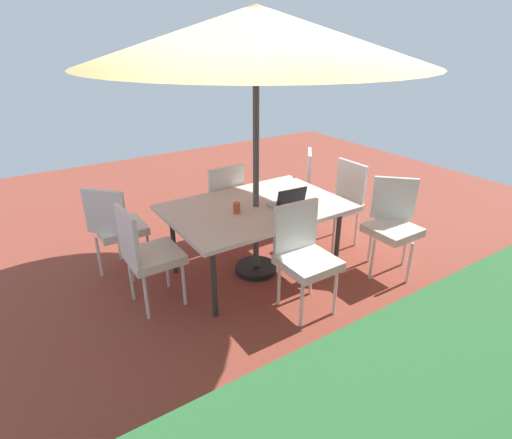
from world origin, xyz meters
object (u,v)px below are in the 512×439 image
dining_table (256,210)px  laptop (287,202)px  patio_umbrella (256,36)px  chair_northwest (393,222)px  chair_south (221,200)px  cup (237,208)px  chair_north (304,253)px  chair_southeast (117,225)px  chair_southwest (297,184)px  chair_east (147,252)px  chair_west (340,200)px

dining_table → laptop: bearing=142.0°
patio_umbrella → chair_northwest: bearing=148.6°
dining_table → chair_south: chair_south is taller
patio_umbrella → cup: patio_umbrella is taller
chair_north → chair_northwest: bearing=5.1°
chair_southeast → chair_south: (-1.22, -0.04, 0.00)m
dining_table → laptop: size_ratio=5.13×
chair_northwest → chair_southwest: bearing=138.4°
chair_northwest → chair_east: 2.45m
chair_southeast → chair_north: bearing=177.7°
dining_table → cup: (0.25, 0.05, 0.10)m
dining_table → chair_west: size_ratio=1.78×
chair_southwest → laptop: 1.28m
chair_southeast → cup: size_ratio=9.46×
chair_east → laptop: 1.41m
chair_northwest → cup: size_ratio=9.46×
chair_south → chair_northwest: bearing=127.2°
chair_west → chair_southeast: bearing=-107.0°
chair_south → dining_table: bearing=87.6°
chair_northwest → chair_southeast: 2.80m
chair_northwest → chair_west: size_ratio=1.00×
chair_northwest → laptop: bearing=-164.7°
chair_west → patio_umbrella: bearing=-89.3°
chair_south → cup: size_ratio=9.46×
chair_north → chair_west: size_ratio=1.00×
chair_south → chair_west: bearing=146.0°
chair_southwest → chair_north: same height
chair_southwest → chair_north: 1.83m
chair_southwest → chair_west: size_ratio=1.00×
laptop → chair_southwest: bearing=-127.8°
cup → chair_south: bearing=-108.4°
chair_south → laptop: size_ratio=2.88×
chair_southeast → laptop: chair_southeast is taller
laptop → chair_northwest: bearing=155.6°
dining_table → chair_southeast: bearing=-31.8°
dining_table → chair_west: (-1.18, -0.02, -0.15)m
dining_table → laptop: laptop is taller
chair_northwest → chair_southeast: bearing=-166.8°
chair_northwest → chair_east: (2.33, -0.76, 0.00)m
chair_west → chair_east: size_ratio=1.00×
dining_table → patio_umbrella: bearing=0.0°
dining_table → cup: cup is taller
chair_south → laptop: chair_south is taller
chair_northwest → chair_west: bearing=135.7°
dining_table → chair_south: (-0.02, -0.78, -0.15)m
chair_southwest → dining_table: bearing=-16.8°
chair_west → laptop: 0.99m
chair_southeast → chair_west: same height
dining_table → chair_northwest: 1.41m
dining_table → chair_southwest: size_ratio=1.78×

